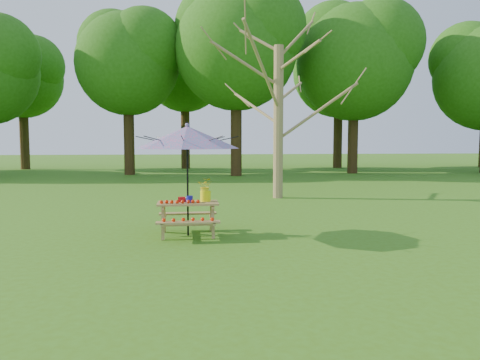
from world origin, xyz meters
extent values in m
plane|color=#3E6E14|center=(0.00, 0.00, 0.00)|extent=(120.00, 120.00, 0.00)
cylinder|color=olive|center=(3.00, 10.42, 2.47)|extent=(0.42, 0.42, 4.95)
cube|color=olive|center=(0.01, 4.58, 0.65)|extent=(1.20, 0.62, 0.04)
cube|color=olive|center=(0.01, 4.03, 0.36)|extent=(1.20, 0.22, 0.04)
cube|color=olive|center=(0.01, 5.13, 0.36)|extent=(1.20, 0.22, 0.04)
cylinder|color=black|center=(0.01, 4.58, 1.12)|extent=(0.04, 0.04, 2.25)
cone|color=#2083B8|center=(0.01, 4.58, 1.95)|extent=(2.25, 2.25, 0.44)
sphere|color=#2083B8|center=(0.01, 4.58, 2.19)|extent=(0.08, 0.08, 0.08)
cube|color=red|center=(-0.11, 4.62, 0.72)|extent=(0.14, 0.12, 0.10)
cylinder|color=#1617B8|center=(0.05, 4.53, 0.74)|extent=(0.13, 0.13, 0.13)
cube|color=#EEE6CE|center=(-0.06, 4.73, 0.71)|extent=(0.13, 0.13, 0.07)
cylinder|color=#FCFF0D|center=(0.37, 4.67, 0.78)|extent=(0.21, 0.21, 0.21)
imported|color=yellow|center=(0.37, 4.67, 0.98)|extent=(0.34, 0.31, 0.32)
camera|label=1|loc=(-0.03, -4.66, 1.89)|focal=35.00mm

